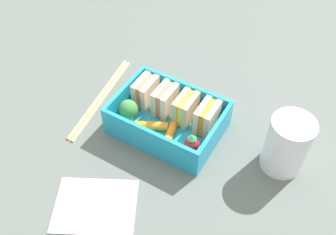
% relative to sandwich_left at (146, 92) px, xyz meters
% --- Properties ---
extents(ground_plane, '(1.20, 1.20, 0.02)m').
position_rel_sandwich_left_xyz_m(ground_plane, '(0.06, -0.02, -0.05)').
color(ground_plane, '#535C58').
extents(bento_tray, '(0.17, 0.12, 0.01)m').
position_rel_sandwich_left_xyz_m(bento_tray, '(0.06, -0.02, -0.03)').
color(bento_tray, '#1E96BE').
rests_on(bento_tray, ground_plane).
extents(bento_rim, '(0.17, 0.12, 0.04)m').
position_rel_sandwich_left_xyz_m(bento_rim, '(0.06, -0.02, -0.00)').
color(bento_rim, '#1E96BE').
rests_on(bento_rim, bento_tray).
extents(sandwich_left, '(0.03, 0.05, 0.05)m').
position_rel_sandwich_left_xyz_m(sandwich_left, '(0.00, 0.00, 0.00)').
color(sandwich_left, beige).
rests_on(sandwich_left, bento_tray).
extents(sandwich_center_left, '(0.03, 0.05, 0.05)m').
position_rel_sandwich_left_xyz_m(sandwich_center_left, '(0.04, 0.00, 0.00)').
color(sandwich_center_left, beige).
rests_on(sandwich_center_left, bento_tray).
extents(sandwich_center, '(0.03, 0.05, 0.05)m').
position_rel_sandwich_left_xyz_m(sandwich_center, '(0.08, 0.00, 0.00)').
color(sandwich_center, tan).
rests_on(sandwich_center, bento_tray).
extents(sandwich_center_right, '(0.03, 0.05, 0.05)m').
position_rel_sandwich_left_xyz_m(sandwich_center_right, '(0.12, 0.00, 0.00)').
color(sandwich_center_right, beige).
rests_on(sandwich_center_right, bento_tray).
extents(broccoli_floret, '(0.03, 0.03, 0.04)m').
position_rel_sandwich_left_xyz_m(broccoli_floret, '(-0.00, -0.05, 0.00)').
color(broccoli_floret, '#98C768').
rests_on(broccoli_floret, bento_tray).
extents(carrot_stick_left, '(0.05, 0.04, 0.01)m').
position_rel_sandwich_left_xyz_m(carrot_stick_left, '(0.04, -0.05, -0.02)').
color(carrot_stick_left, orange).
rests_on(carrot_stick_left, bento_tray).
extents(carrot_stick_far_left, '(0.02, 0.05, 0.01)m').
position_rel_sandwich_left_xyz_m(carrot_stick_far_left, '(0.08, -0.05, -0.02)').
color(carrot_stick_far_left, orange).
rests_on(carrot_stick_far_left, bento_tray).
extents(strawberry_far_left, '(0.02, 0.02, 0.03)m').
position_rel_sandwich_left_xyz_m(strawberry_far_left, '(0.12, -0.05, -0.01)').
color(strawberry_far_left, red).
rests_on(strawberry_far_left, bento_tray).
extents(chopstick_pair, '(0.05, 0.21, 0.01)m').
position_rel_sandwich_left_xyz_m(chopstick_pair, '(-0.08, -0.02, -0.03)').
color(chopstick_pair, tan).
rests_on(chopstick_pair, ground_plane).
extents(drinking_glass, '(0.06, 0.06, 0.10)m').
position_rel_sandwich_left_xyz_m(drinking_glass, '(0.25, 0.00, 0.01)').
color(drinking_glass, white).
rests_on(drinking_glass, ground_plane).
extents(folded_napkin, '(0.14, 0.13, 0.00)m').
position_rel_sandwich_left_xyz_m(folded_napkin, '(0.04, -0.20, -0.03)').
color(folded_napkin, silver).
rests_on(folded_napkin, ground_plane).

